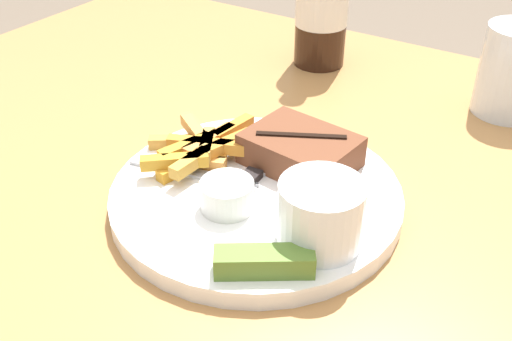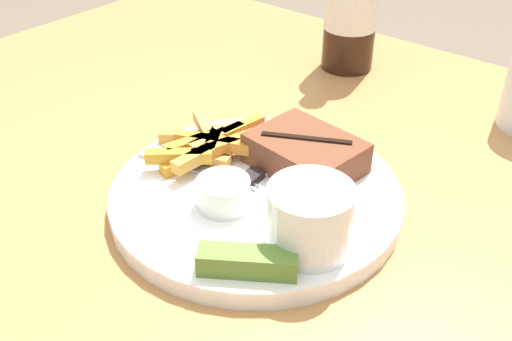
{
  "view_description": "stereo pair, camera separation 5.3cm",
  "coord_description": "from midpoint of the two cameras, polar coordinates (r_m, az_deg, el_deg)",
  "views": [
    {
      "loc": [
        0.25,
        -0.38,
        1.11
      ],
      "look_at": [
        0.0,
        0.0,
        0.81
      ],
      "focal_mm": 42.0,
      "sensor_mm": 36.0,
      "label": 1
    },
    {
      "loc": [
        0.29,
        -0.35,
        1.11
      ],
      "look_at": [
        0.0,
        0.0,
        0.81
      ],
      "focal_mm": 42.0,
      "sensor_mm": 36.0,
      "label": 2
    }
  ],
  "objects": [
    {
      "name": "dining_table",
      "position": [
        0.63,
        2.43,
        -10.21
      ],
      "size": [
        1.14,
        0.93,
        0.77
      ],
      "color": "#A87542",
      "rests_on": "ground_plane"
    },
    {
      "name": "dinner_plate",
      "position": [
        0.57,
        2.68,
        -2.52
      ],
      "size": [
        0.27,
        0.27,
        0.02
      ],
      "color": "white",
      "rests_on": "dining_table"
    },
    {
      "name": "steak_portion",
      "position": [
        0.59,
        7.33,
        1.59
      ],
      "size": [
        0.11,
        0.09,
        0.03
      ],
      "color": "brown",
      "rests_on": "dinner_plate"
    },
    {
      "name": "fries_pile",
      "position": [
        0.6,
        -2.21,
        2.38
      ],
      "size": [
        0.11,
        0.13,
        0.02
      ],
      "color": "gold",
      "rests_on": "dinner_plate"
    },
    {
      "name": "coleslaw_cup",
      "position": [
        0.48,
        8.34,
        -4.31
      ],
      "size": [
        0.07,
        0.07,
        0.06
      ],
      "color": "white",
      "rests_on": "dinner_plate"
    },
    {
      "name": "dipping_sauce_cup",
      "position": [
        0.53,
        -0.26,
        -2.13
      ],
      "size": [
        0.05,
        0.05,
        0.03
      ],
      "color": "silver",
      "rests_on": "dinner_plate"
    },
    {
      "name": "pickle_spear",
      "position": [
        0.47,
        2.46,
        -8.8
      ],
      "size": [
        0.08,
        0.06,
        0.02
      ],
      "color": "#567A2D",
      "rests_on": "dinner_plate"
    },
    {
      "name": "fork_utensil",
      "position": [
        0.59,
        -3.61,
        0.21
      ],
      "size": [
        0.13,
        0.04,
        0.0
      ],
      "rotation": [
        0.0,
        0.0,
        6.5
      ],
      "color": "#B7B7BC",
      "rests_on": "dinner_plate"
    },
    {
      "name": "knife_utensil",
      "position": [
        0.58,
        3.43,
        0.19
      ],
      "size": [
        0.03,
        0.17,
        0.01
      ],
      "rotation": [
        0.0,
        0.0,
        1.64
      ],
      "color": "#B7B7BC",
      "rests_on": "dinner_plate"
    },
    {
      "name": "beer_bottle",
      "position": [
        0.83,
        11.01,
        15.39
      ],
      "size": [
        0.07,
        0.07,
        0.25
      ],
      "color": "black",
      "rests_on": "dining_table"
    }
  ]
}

